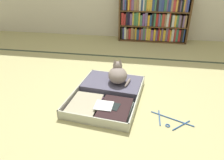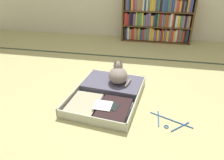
% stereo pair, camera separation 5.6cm
% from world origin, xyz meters
% --- Properties ---
extents(ground_plane, '(10.00, 10.00, 0.00)m').
position_xyz_m(ground_plane, '(0.00, 0.00, 0.00)').
color(ground_plane, tan).
extents(tatami_border, '(4.80, 0.05, 0.00)m').
position_xyz_m(tatami_border, '(0.00, 1.33, 0.00)').
color(tatami_border, '#354532').
rests_on(tatami_border, ground_plane).
extents(bookshelf, '(1.23, 0.27, 0.83)m').
position_xyz_m(bookshelf, '(0.37, 2.25, 0.40)').
color(bookshelf, brown).
rests_on(bookshelf, ground_plane).
extents(open_suitcase, '(0.75, 0.95, 0.09)m').
position_xyz_m(open_suitcase, '(-0.08, 0.20, 0.04)').
color(open_suitcase, '#B8BBA8').
rests_on(open_suitcase, ground_plane).
extents(black_cat, '(0.28, 0.30, 0.25)m').
position_xyz_m(black_cat, '(-0.01, 0.38, 0.18)').
color(black_cat, gray).
rests_on(black_cat, open_suitcase).
extents(clothes_hanger, '(0.37, 0.26, 0.01)m').
position_xyz_m(clothes_hanger, '(0.54, -0.11, 0.01)').
color(clothes_hanger, '#2B569C').
rests_on(clothes_hanger, ground_plane).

